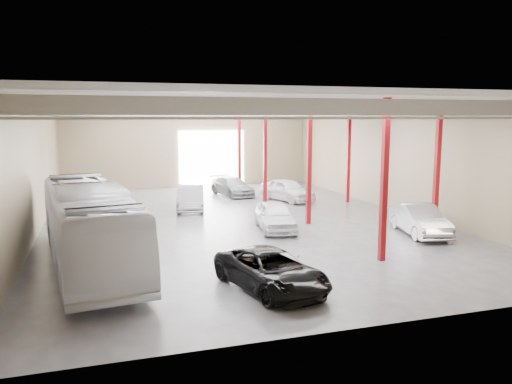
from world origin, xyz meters
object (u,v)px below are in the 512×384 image
coach_bus (89,225)px  car_row_c (232,186)px  black_sedan (271,270)px  car_row_b (190,197)px  car_right_far (287,190)px  car_right_near (420,220)px  car_row_a (275,216)px

coach_bus → car_row_c: 19.75m
black_sedan → car_row_b: bearing=76.0°
coach_bus → car_right_far: coach_bus is taller
coach_bus → car_right_near: (16.57, 0.61, -0.93)m
coach_bus → black_sedan: coach_bus is taller
car_row_b → car_right_far: 7.63m
black_sedan → car_row_b: (0.00, 16.52, 0.11)m
black_sedan → car_right_near: bearing=14.8°
coach_bus → car_right_far: 18.85m
car_row_b → car_right_near: size_ratio=1.03×
car_row_c → car_right_near: size_ratio=1.02×
car_row_b → car_row_c: 6.73m
car_row_b → car_right_far: size_ratio=1.04×
car_row_b → car_right_near: car_row_b is taller
black_sedan → car_row_c: 22.13m
car_row_b → car_row_c: size_ratio=1.01×
car_right_near → car_right_far: 12.55m
black_sedan → car_row_c: size_ratio=1.03×
coach_bus → car_right_far: bearing=35.6°
car_row_b → car_row_c: bearing=61.3°
black_sedan → car_row_a: bearing=55.3°
car_right_near → coach_bus: bearing=-165.5°
coach_bus → car_right_far: (13.77, 12.84, -0.91)m
car_row_c → black_sedan: bearing=-113.0°
car_right_near → car_right_far: size_ratio=1.01×
coach_bus → car_right_near: 16.61m
car_row_c → car_row_a: bearing=-105.8°
car_row_b → coach_bus: bearing=-108.0°
black_sedan → car_right_near: 11.75m
car_row_a → car_right_near: bearing=-16.9°
car_row_b → car_right_near: (10.30, -10.86, -0.02)m
car_row_a → car_row_c: bearing=95.1°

